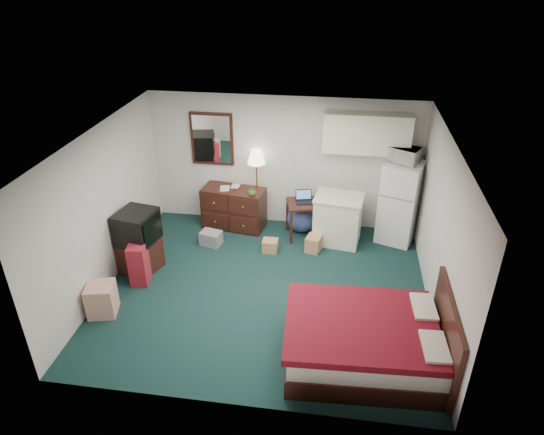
% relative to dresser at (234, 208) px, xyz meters
% --- Properties ---
extents(floor, '(5.00, 4.50, 0.01)m').
position_rel_dresser_xyz_m(floor, '(0.92, -1.92, -0.40)').
color(floor, black).
rests_on(floor, ground).
extents(ceiling, '(5.00, 4.50, 0.01)m').
position_rel_dresser_xyz_m(ceiling, '(0.92, -1.92, 2.10)').
color(ceiling, silver).
rests_on(ceiling, walls).
extents(walls, '(5.01, 4.51, 2.50)m').
position_rel_dresser_xyz_m(walls, '(0.92, -1.92, 0.85)').
color(walls, silver).
rests_on(walls, floor).
extents(mirror, '(0.80, 0.06, 1.00)m').
position_rel_dresser_xyz_m(mirror, '(-0.43, 0.30, 1.25)').
color(mirror, white).
rests_on(mirror, walls).
extents(upper_cabinets, '(1.50, 0.35, 0.70)m').
position_rel_dresser_xyz_m(upper_cabinets, '(2.37, 0.16, 1.55)').
color(upper_cabinets, silver).
rests_on(upper_cabinets, walls).
extents(headboard, '(0.06, 1.56, 1.00)m').
position_rel_dresser_xyz_m(headboard, '(3.38, -3.22, 0.15)').
color(headboard, black).
rests_on(headboard, walls).
extents(dresser, '(1.23, 0.70, 0.79)m').
position_rel_dresser_xyz_m(dresser, '(0.00, 0.00, 0.00)').
color(dresser, black).
rests_on(dresser, floor).
extents(floor_lamp, '(0.39, 0.39, 1.55)m').
position_rel_dresser_xyz_m(floor_lamp, '(0.43, 0.13, 0.38)').
color(floor_lamp, gold).
rests_on(floor_lamp, floor).
extents(desk, '(0.67, 0.67, 0.69)m').
position_rel_dresser_xyz_m(desk, '(1.33, -0.18, -0.05)').
color(desk, black).
rests_on(desk, floor).
extents(exercise_ball, '(0.71, 0.71, 0.56)m').
position_rel_dresser_xyz_m(exercise_ball, '(1.30, 0.01, -0.12)').
color(exercise_ball, '#394B81').
rests_on(exercise_ball, floor).
extents(kitchen_counter, '(0.88, 0.72, 0.88)m').
position_rel_dresser_xyz_m(kitchen_counter, '(1.98, -0.27, 0.04)').
color(kitchen_counter, silver).
rests_on(kitchen_counter, floor).
extents(fridge, '(0.79, 0.79, 1.51)m').
position_rel_dresser_xyz_m(fridge, '(3.05, -0.04, 0.36)').
color(fridge, white).
rests_on(fridge, floor).
extents(bed, '(2.00, 1.60, 0.62)m').
position_rel_dresser_xyz_m(bed, '(2.40, -3.22, -0.09)').
color(bed, '#460A12').
rests_on(bed, floor).
extents(tv_stand, '(0.70, 0.73, 0.54)m').
position_rel_dresser_xyz_m(tv_stand, '(-1.23, -1.66, -0.13)').
color(tv_stand, black).
rests_on(tv_stand, floor).
extents(suitcase, '(0.33, 0.46, 0.69)m').
position_rel_dresser_xyz_m(suitcase, '(-1.11, -1.97, -0.05)').
color(suitcase, maroon).
rests_on(suitcase, floor).
extents(retail_box, '(0.47, 0.47, 0.49)m').
position_rel_dresser_xyz_m(retail_box, '(-1.36, -2.82, -0.15)').
color(retail_box, beige).
rests_on(retail_box, floor).
extents(file_bin, '(0.41, 0.34, 0.25)m').
position_rel_dresser_xyz_m(file_bin, '(-0.28, -0.72, -0.27)').
color(file_bin, gray).
rests_on(file_bin, floor).
extents(cardboard_box_a, '(0.27, 0.23, 0.23)m').
position_rel_dresser_xyz_m(cardboard_box_a, '(0.82, -0.80, -0.28)').
color(cardboard_box_a, '#A26B45').
rests_on(cardboard_box_a, floor).
extents(cardboard_box_b, '(0.30, 0.34, 0.29)m').
position_rel_dresser_xyz_m(cardboard_box_b, '(1.58, -0.66, -0.25)').
color(cardboard_box_b, '#A26B45').
rests_on(cardboard_box_b, floor).
extents(laptop, '(0.34, 0.30, 0.20)m').
position_rel_dresser_xyz_m(laptop, '(1.35, -0.15, 0.40)').
color(laptop, black).
rests_on(laptop, desk).
extents(crt_tv, '(0.69, 0.72, 0.54)m').
position_rel_dresser_xyz_m(crt_tv, '(-1.23, -1.64, 0.41)').
color(crt_tv, black).
rests_on(crt_tv, tv_stand).
extents(microwave, '(0.57, 0.48, 0.34)m').
position_rel_dresser_xyz_m(microwave, '(3.02, 0.00, 1.28)').
color(microwave, white).
rests_on(microwave, fridge).
extents(book_a, '(0.18, 0.05, 0.24)m').
position_rel_dresser_xyz_m(book_a, '(-0.24, -0.03, 0.52)').
color(book_a, '#A26B45').
rests_on(book_a, dresser).
extents(book_b, '(0.16, 0.03, 0.21)m').
position_rel_dresser_xyz_m(book_b, '(-0.06, 0.11, 0.50)').
color(book_b, '#A26B45').
rests_on(book_b, dresser).
extents(mug, '(0.15, 0.13, 0.14)m').
position_rel_dresser_xyz_m(mug, '(0.40, -0.21, 0.47)').
color(mug, '#468030').
rests_on(mug, dresser).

